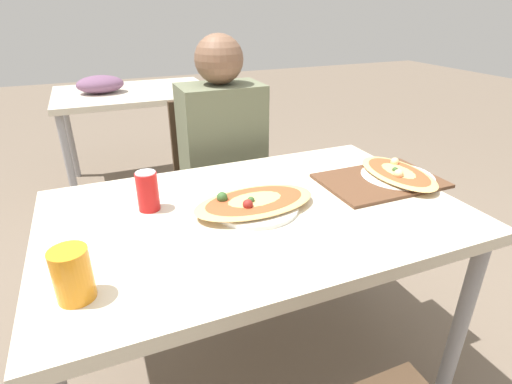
{
  "coord_description": "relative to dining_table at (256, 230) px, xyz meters",
  "views": [
    {
      "loc": [
        -0.42,
        -1.01,
        1.32
      ],
      "look_at": [
        0.0,
        0.0,
        0.79
      ],
      "focal_mm": 28.0,
      "sensor_mm": 36.0,
      "label": 1
    }
  ],
  "objects": [
    {
      "name": "drink_glass",
      "position": [
        -0.52,
        -0.23,
        0.13
      ],
      "size": [
        0.08,
        0.08,
        0.12
      ],
      "color": "orange",
      "rests_on": "dining_table"
    },
    {
      "name": "chair_far_seated",
      "position": [
        0.1,
        0.74,
        -0.16
      ],
      "size": [
        0.4,
        0.4,
        0.9
      ],
      "rotation": [
        0.0,
        0.0,
        3.14
      ],
      "color": "#3F2D1E",
      "rests_on": "ground_plane"
    },
    {
      "name": "serving_tray",
      "position": [
        0.49,
        0.02,
        0.08
      ],
      "size": [
        0.42,
        0.28,
        0.01
      ],
      "color": "brown",
      "rests_on": "dining_table"
    },
    {
      "name": "ground_plane",
      "position": [
        0.0,
        0.0,
        -0.66
      ],
      "size": [
        14.0,
        14.0,
        0.0
      ],
      "primitive_type": "plane",
      "color": "#6B5B4C"
    },
    {
      "name": "person_seated",
      "position": [
        0.1,
        0.63,
        0.05
      ],
      "size": [
        0.36,
        0.26,
        1.21
      ],
      "rotation": [
        0.0,
        0.0,
        3.14
      ],
      "color": "#2D2D38",
      "rests_on": "ground_plane"
    },
    {
      "name": "pizza_second",
      "position": [
        0.57,
        0.02,
        0.09
      ],
      "size": [
        0.26,
        0.35,
        0.06
      ],
      "color": "white",
      "rests_on": "dining_table"
    },
    {
      "name": "soda_can",
      "position": [
        -0.3,
        0.13,
        0.13
      ],
      "size": [
        0.07,
        0.07,
        0.12
      ],
      "color": "red",
      "rests_on": "dining_table"
    },
    {
      "name": "dining_table",
      "position": [
        0.0,
        0.0,
        0.0
      ],
      "size": [
        1.28,
        0.82,
        0.73
      ],
      "color": "beige",
      "rests_on": "ground_plane"
    },
    {
      "name": "background_table",
      "position": [
        -0.15,
        2.04,
        0.02
      ],
      "size": [
        1.1,
        0.8,
        0.85
      ],
      "color": "beige",
      "rests_on": "ground_plane"
    },
    {
      "name": "pizza_main",
      "position": [
        0.0,
        0.01,
        0.09
      ],
      "size": [
        0.4,
        0.27,
        0.06
      ],
      "color": "white",
      "rests_on": "dining_table"
    }
  ]
}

